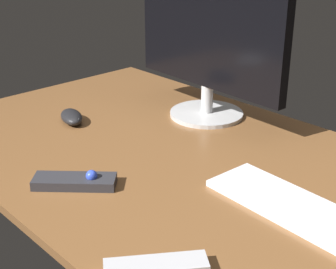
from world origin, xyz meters
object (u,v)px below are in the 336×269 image
(computer_mouse, at_px, (72,117))
(media_remote, at_px, (76,181))
(keyboard, at_px, (290,205))
(monitor, at_px, (209,42))
(tv_remote, at_px, (156,268))

(computer_mouse, relative_size, media_remote, 0.65)
(keyboard, relative_size, media_remote, 2.07)
(monitor, distance_m, keyboard, 0.57)
(monitor, relative_size, keyboard, 1.52)
(keyboard, relative_size, tv_remote, 2.03)
(keyboard, height_order, media_remote, media_remote)
(computer_mouse, distance_m, tv_remote, 0.71)
(keyboard, distance_m, computer_mouse, 0.69)
(keyboard, relative_size, computer_mouse, 3.18)
(tv_remote, bearing_deg, monitor, 71.48)
(media_remote, relative_size, tv_remote, 0.98)
(media_remote, bearing_deg, tv_remote, -56.42)
(computer_mouse, xyz_separation_m, tv_remote, (0.65, -0.26, -0.01))
(computer_mouse, relative_size, tv_remote, 0.64)
(media_remote, bearing_deg, monitor, 55.26)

